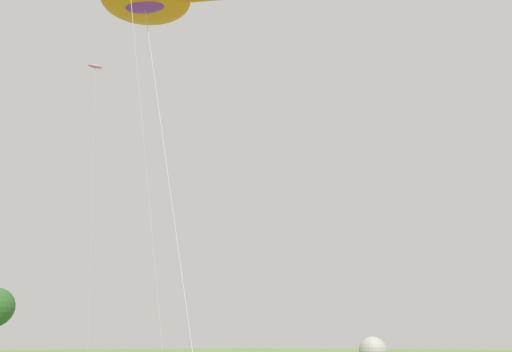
{
  "coord_description": "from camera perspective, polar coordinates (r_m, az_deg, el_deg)",
  "views": [
    {
      "loc": [
        -7.37,
        -0.57,
        1.35
      ],
      "look_at": [
        1.62,
        7.73,
        5.88
      ],
      "focal_mm": 32.07,
      "sensor_mm": 36.0,
      "label": 1
    }
  ],
  "objects": [
    {
      "name": "big_show_kite",
      "position": [
        20.64,
        -13.3,
        20.53
      ],
      "size": [
        5.7,
        6.95,
        15.08
      ],
      "rotation": [
        0.0,
        0.0,
        2.2
      ],
      "color": "orange",
      "rests_on": "ground"
    },
    {
      "name": "small_kite_delta_white",
      "position": [
        40.79,
        -19.42,
        12.4
      ],
      "size": [
        2.33,
        2.11,
        23.17
      ],
      "rotation": [
        0.0,
        0.0,
        2.69
      ],
      "color": "pink",
      "rests_on": "ground"
    }
  ]
}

